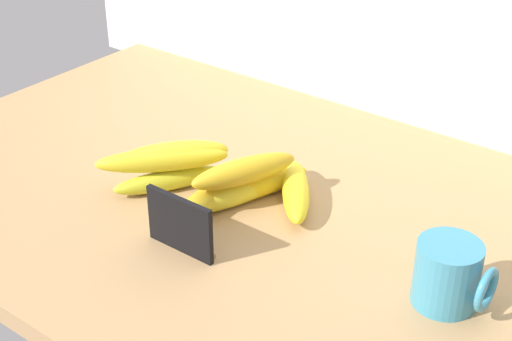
{
  "coord_description": "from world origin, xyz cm",
  "views": [
    {
      "loc": [
        66.16,
        -76.84,
        64.16
      ],
      "look_at": [
        6.91,
        0.97,
        8.0
      ],
      "focal_mm": 53.38,
      "sensor_mm": 36.0,
      "label": 1
    }
  ],
  "objects_px": {
    "banana_0": "(234,193)",
    "banana_3": "(203,203)",
    "banana_2": "(169,180)",
    "banana_1": "(296,191)",
    "banana_4": "(255,186)",
    "banana_7": "(173,155)",
    "coffee_mug": "(449,275)",
    "banana_5": "(162,160)",
    "banana_6": "(244,171)",
    "chalkboard_sign": "(180,226)"
  },
  "relations": [
    {
      "from": "chalkboard_sign",
      "to": "banana_6",
      "type": "relative_size",
      "value": 0.65
    },
    {
      "from": "banana_5",
      "to": "banana_6",
      "type": "bearing_deg",
      "value": 17.98
    },
    {
      "from": "chalkboard_sign",
      "to": "banana_3",
      "type": "relative_size",
      "value": 0.66
    },
    {
      "from": "banana_2",
      "to": "banana_5",
      "type": "distance_m",
      "value": 0.04
    },
    {
      "from": "chalkboard_sign",
      "to": "coffee_mug",
      "type": "relative_size",
      "value": 1.15
    },
    {
      "from": "banana_2",
      "to": "banana_1",
      "type": "bearing_deg",
      "value": 25.94
    },
    {
      "from": "banana_7",
      "to": "coffee_mug",
      "type": "bearing_deg",
      "value": -0.7
    },
    {
      "from": "banana_6",
      "to": "banana_5",
      "type": "bearing_deg",
      "value": -162.02
    },
    {
      "from": "coffee_mug",
      "to": "banana_3",
      "type": "xyz_separation_m",
      "value": [
        -0.37,
        -0.03,
        -0.02
      ]
    },
    {
      "from": "chalkboard_sign",
      "to": "banana_5",
      "type": "bearing_deg",
      "value": 141.66
    },
    {
      "from": "banana_5",
      "to": "banana_2",
      "type": "bearing_deg",
      "value": 29.75
    },
    {
      "from": "banana_2",
      "to": "banana_6",
      "type": "xyz_separation_m",
      "value": [
        0.12,
        0.04,
        0.04
      ]
    },
    {
      "from": "chalkboard_sign",
      "to": "banana_2",
      "type": "height_order",
      "value": "chalkboard_sign"
    },
    {
      "from": "chalkboard_sign",
      "to": "banana_4",
      "type": "height_order",
      "value": "chalkboard_sign"
    },
    {
      "from": "banana_5",
      "to": "banana_1",
      "type": "bearing_deg",
      "value": 26.09
    },
    {
      "from": "banana_0",
      "to": "banana_1",
      "type": "distance_m",
      "value": 0.09
    },
    {
      "from": "chalkboard_sign",
      "to": "banana_7",
      "type": "distance_m",
      "value": 0.17
    },
    {
      "from": "banana_7",
      "to": "chalkboard_sign",
      "type": "bearing_deg",
      "value": -44.56
    },
    {
      "from": "banana_0",
      "to": "banana_4",
      "type": "bearing_deg",
      "value": 71.76
    },
    {
      "from": "banana_1",
      "to": "banana_5",
      "type": "relative_size",
      "value": 0.84
    },
    {
      "from": "coffee_mug",
      "to": "banana_2",
      "type": "xyz_separation_m",
      "value": [
        -0.46,
        -0.01,
        -0.03
      ]
    },
    {
      "from": "banana_0",
      "to": "banana_1",
      "type": "bearing_deg",
      "value": 40.0
    },
    {
      "from": "banana_1",
      "to": "banana_6",
      "type": "distance_m",
      "value": 0.08
    },
    {
      "from": "coffee_mug",
      "to": "banana_6",
      "type": "relative_size",
      "value": 0.56
    },
    {
      "from": "banana_1",
      "to": "banana_3",
      "type": "height_order",
      "value": "banana_1"
    },
    {
      "from": "banana_1",
      "to": "banana_4",
      "type": "relative_size",
      "value": 0.91
    },
    {
      "from": "chalkboard_sign",
      "to": "coffee_mug",
      "type": "height_order",
      "value": "same"
    },
    {
      "from": "banana_4",
      "to": "banana_5",
      "type": "xyz_separation_m",
      "value": [
        -0.13,
        -0.07,
        0.03
      ]
    },
    {
      "from": "banana_3",
      "to": "banana_7",
      "type": "distance_m",
      "value": 0.1
    },
    {
      "from": "banana_4",
      "to": "banana_2",
      "type": "bearing_deg",
      "value": -152.27
    },
    {
      "from": "chalkboard_sign",
      "to": "banana_5",
      "type": "relative_size",
      "value": 0.54
    },
    {
      "from": "banana_0",
      "to": "banana_3",
      "type": "bearing_deg",
      "value": -110.12
    },
    {
      "from": "banana_1",
      "to": "chalkboard_sign",
      "type": "bearing_deg",
      "value": -105.76
    },
    {
      "from": "banana_0",
      "to": "banana_6",
      "type": "distance_m",
      "value": 0.04
    },
    {
      "from": "banana_2",
      "to": "banana_3",
      "type": "relative_size",
      "value": 1.04
    },
    {
      "from": "banana_0",
      "to": "coffee_mug",
      "type": "bearing_deg",
      "value": -3.13
    },
    {
      "from": "banana_0",
      "to": "banana_3",
      "type": "xyz_separation_m",
      "value": [
        -0.02,
        -0.05,
        0.0
      ]
    },
    {
      "from": "banana_2",
      "to": "banana_5",
      "type": "relative_size",
      "value": 0.86
    },
    {
      "from": "banana_2",
      "to": "banana_3",
      "type": "bearing_deg",
      "value": -14.63
    },
    {
      "from": "banana_2",
      "to": "banana_4",
      "type": "xyz_separation_m",
      "value": [
        0.12,
        0.06,
        0.0
      ]
    },
    {
      "from": "coffee_mug",
      "to": "banana_1",
      "type": "height_order",
      "value": "coffee_mug"
    },
    {
      "from": "coffee_mug",
      "to": "banana_5",
      "type": "distance_m",
      "value": 0.47
    },
    {
      "from": "banana_0",
      "to": "banana_2",
      "type": "distance_m",
      "value": 0.11
    },
    {
      "from": "banana_3",
      "to": "banana_7",
      "type": "relative_size",
      "value": 0.98
    },
    {
      "from": "chalkboard_sign",
      "to": "banana_5",
      "type": "xyz_separation_m",
      "value": [
        -0.13,
        0.1,
        0.01
      ]
    },
    {
      "from": "coffee_mug",
      "to": "banana_7",
      "type": "height_order",
      "value": "coffee_mug"
    },
    {
      "from": "banana_1",
      "to": "banana_4",
      "type": "bearing_deg",
      "value": -157.9
    },
    {
      "from": "banana_3",
      "to": "banana_1",
      "type": "bearing_deg",
      "value": 51.04
    },
    {
      "from": "coffee_mug",
      "to": "banana_5",
      "type": "xyz_separation_m",
      "value": [
        -0.46,
        -0.01,
        0.01
      ]
    },
    {
      "from": "banana_4",
      "to": "banana_5",
      "type": "distance_m",
      "value": 0.15
    }
  ]
}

